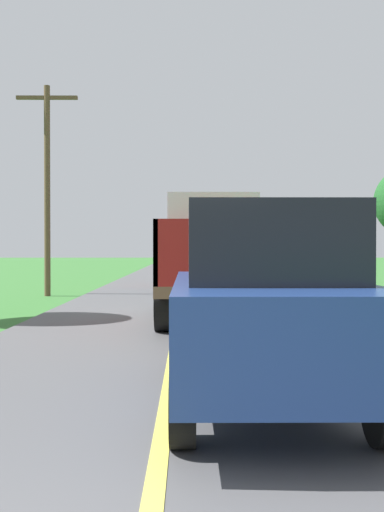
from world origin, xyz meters
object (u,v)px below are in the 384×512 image
(banana_truck_far, at_px, (199,252))
(utility_pole_roadside, at_px, (47,182))
(banana_truck_near, at_px, (214,254))
(following_car, at_px, (263,303))

(banana_truck_far, bearing_deg, utility_pole_roadside, -145.78)
(banana_truck_near, height_order, following_car, banana_truck_near)
(banana_truck_near, distance_m, utility_pole_roadside, 8.81)
(banana_truck_near, bearing_deg, utility_pole_roadside, 128.52)
(banana_truck_near, relative_size, banana_truck_far, 1.00)
(banana_truck_near, relative_size, following_car, 1.42)
(banana_truck_far, bearing_deg, banana_truck_near, -89.16)
(following_car, bearing_deg, utility_pole_roadside, 110.82)
(banana_truck_near, height_order, utility_pole_roadside, utility_pole_roadside)
(banana_truck_far, height_order, following_car, banana_truck_far)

